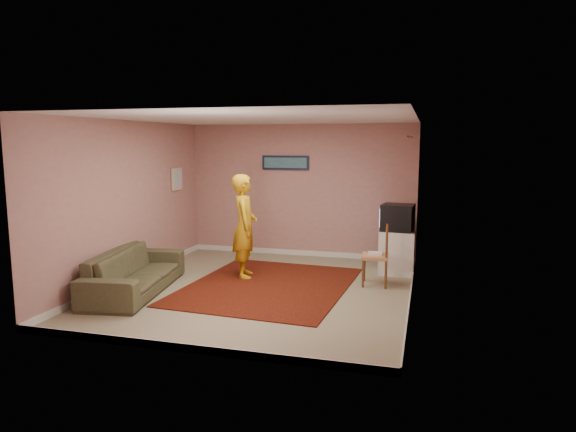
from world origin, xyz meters
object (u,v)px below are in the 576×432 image
(sofa, at_px, (135,271))
(person, at_px, (245,226))
(chair_a, at_px, (392,233))
(tv_cabinet, at_px, (397,252))
(crt_tv, at_px, (397,217))
(chair_b, at_px, (375,249))

(sofa, relative_size, person, 1.26)
(chair_a, xyz_separation_m, sofa, (-3.63, -2.81, -0.27))
(tv_cabinet, bearing_deg, sofa, -149.74)
(sofa, height_order, person, person)
(crt_tv, height_order, chair_b, crt_tv)
(crt_tv, xyz_separation_m, chair_a, (-0.12, 0.62, -0.38))
(chair_b, relative_size, person, 0.30)
(tv_cabinet, height_order, crt_tv, crt_tv)
(tv_cabinet, bearing_deg, person, -159.55)
(chair_a, distance_m, person, 2.80)
(crt_tv, xyz_separation_m, person, (-2.44, -0.91, -0.11))
(chair_b, relative_size, sofa, 0.24)
(tv_cabinet, bearing_deg, crt_tv, 173.46)
(crt_tv, xyz_separation_m, chair_b, (-0.28, -0.83, -0.39))
(crt_tv, bearing_deg, person, -152.96)
(chair_b, distance_m, sofa, 3.73)
(tv_cabinet, distance_m, person, 2.66)
(tv_cabinet, xyz_separation_m, person, (-2.45, -0.91, 0.49))
(tv_cabinet, xyz_separation_m, sofa, (-3.75, -2.19, -0.05))
(tv_cabinet, bearing_deg, chair_b, -109.06)
(tv_cabinet, height_order, person, person)
(chair_b, bearing_deg, crt_tv, 157.61)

